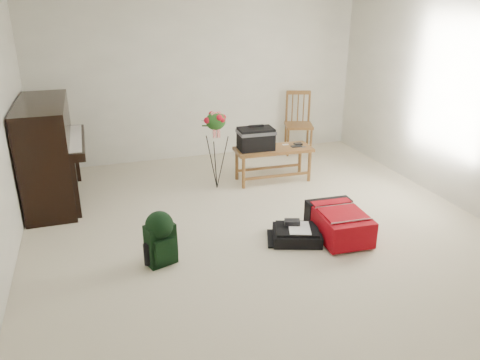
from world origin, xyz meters
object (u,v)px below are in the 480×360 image
object	(u,v)px
dining_chair	(298,124)
green_backpack	(160,236)
bench	(262,142)
red_suitcase	(337,221)
flower_stand	(216,151)
piano	(49,155)
black_duffel	(297,234)

from	to	relation	value
dining_chair	green_backpack	size ratio (longest dim) A/B	1.80
bench	green_backpack	size ratio (longest dim) A/B	1.95
red_suitcase	flower_stand	xyz separation A→B (m)	(-0.87, 1.66, 0.36)
piano	flower_stand	xyz separation A→B (m)	(2.04, -0.24, -0.08)
flower_stand	dining_chair	bearing A→B (deg)	28.30
piano	dining_chair	world-z (taller)	piano
piano	black_duffel	xyz separation A→B (m)	(2.45, -1.89, -0.52)
piano	red_suitcase	bearing A→B (deg)	-33.24
flower_stand	piano	bearing A→B (deg)	168.38
red_suitcase	black_duffel	bearing A→B (deg)	-178.69
green_backpack	flower_stand	xyz separation A→B (m)	(1.01, 1.66, 0.22)
dining_chair	green_backpack	bearing A→B (deg)	-116.91
dining_chair	black_duffel	xyz separation A→B (m)	(-1.23, -2.73, -0.40)
bench	dining_chair	bearing A→B (deg)	47.93
bench	dining_chair	xyz separation A→B (m)	(1.01, 1.04, -0.09)
dining_chair	black_duffel	bearing A→B (deg)	-97.13
bench	black_duffel	bearing A→B (deg)	-95.46
black_duffel	green_backpack	xyz separation A→B (m)	(-1.42, -0.01, 0.22)
flower_stand	black_duffel	bearing A→B (deg)	-80.65
green_backpack	bench	bearing A→B (deg)	27.92
flower_stand	red_suitcase	bearing A→B (deg)	-67.16
bench	green_backpack	world-z (taller)	bench
piano	flower_stand	bearing A→B (deg)	-6.79
bench	red_suitcase	world-z (taller)	bench
red_suitcase	dining_chair	bearing A→B (deg)	77.04
piano	green_backpack	size ratio (longest dim) A/B	2.75
piano	bench	xyz separation A→B (m)	(2.68, -0.21, -0.03)
dining_chair	flower_stand	size ratio (longest dim) A/B	0.92
red_suitcase	green_backpack	size ratio (longest dim) A/B	1.37
black_duffel	green_backpack	distance (m)	1.44
piano	dining_chair	xyz separation A→B (m)	(3.69, 0.84, -0.12)
dining_chair	flower_stand	world-z (taller)	flower_stand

